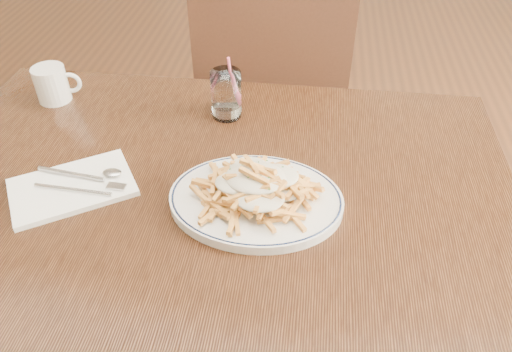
# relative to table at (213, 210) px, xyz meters

# --- Properties ---
(table) EXTENTS (1.20, 0.80, 0.75)m
(table) POSITION_rel_table_xyz_m (0.00, 0.00, 0.00)
(table) COLOR black
(table) RESTS_ON ground
(chair_far) EXTENTS (0.49, 0.49, 1.03)m
(chair_far) POSITION_rel_table_xyz_m (0.05, 0.75, -0.09)
(chair_far) COLOR black
(chair_far) RESTS_ON ground
(fries_plate) EXTENTS (0.37, 0.34, 0.02)m
(fries_plate) POSITION_rel_table_xyz_m (0.10, -0.05, 0.09)
(fries_plate) COLOR silver
(fries_plate) RESTS_ON table
(loaded_fries) EXTENTS (0.22, 0.17, 0.06)m
(loaded_fries) POSITION_rel_table_xyz_m (0.10, -0.05, 0.13)
(loaded_fries) COLOR #C88C3D
(loaded_fries) RESTS_ON fries_plate
(napkin) EXTENTS (0.27, 0.25, 0.01)m
(napkin) POSITION_rel_table_xyz_m (-0.26, -0.06, 0.08)
(napkin) COLOR white
(napkin) RESTS_ON table
(cutlery) EXTENTS (0.20, 0.07, 0.01)m
(cutlery) POSITION_rel_table_xyz_m (-0.26, -0.05, 0.09)
(cutlery) COLOR silver
(cutlery) RESTS_ON napkin
(water_glass) EXTENTS (0.07, 0.07, 0.15)m
(water_glass) POSITION_rel_table_xyz_m (-0.01, 0.24, 0.13)
(water_glass) COLOR white
(water_glass) RESTS_ON table
(coffee_mug) EXTENTS (0.11, 0.08, 0.09)m
(coffee_mug) POSITION_rel_table_xyz_m (-0.43, 0.26, 0.12)
(coffee_mug) COLOR silver
(coffee_mug) RESTS_ON table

